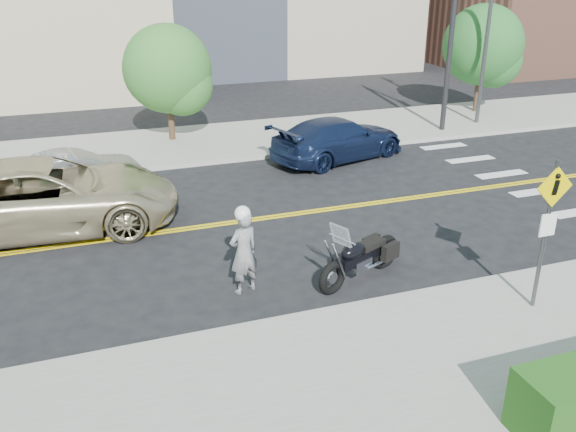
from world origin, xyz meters
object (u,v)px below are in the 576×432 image
(suv, at_px, (46,196))
(motorcycle, at_px, (361,247))
(motorcyclist, at_px, (244,250))
(parked_car_silver, at_px, (76,173))
(pedestrian_sign, at_px, (548,221))
(parked_car_blue, at_px, (338,139))

(suv, bearing_deg, motorcycle, -124.92)
(motorcyclist, distance_m, parked_car_silver, 7.92)
(motorcyclist, height_order, motorcycle, motorcyclist)
(pedestrian_sign, relative_size, motorcyclist, 1.55)
(motorcycle, relative_size, parked_car_silver, 0.63)
(motorcycle, height_order, parked_car_silver, motorcycle)
(parked_car_silver, bearing_deg, parked_car_blue, -96.79)
(suv, height_order, parked_car_silver, suv)
(pedestrian_sign, relative_size, suv, 0.45)
(motorcyclist, xyz_separation_m, suv, (-3.87, 4.77, -0.04))
(pedestrian_sign, xyz_separation_m, motorcycle, (-2.61, 2.41, -1.22))
(pedestrian_sign, bearing_deg, suv, 140.33)
(motorcyclist, height_order, parked_car_silver, motorcyclist)
(motorcycle, height_order, parked_car_blue, motorcycle)
(pedestrian_sign, distance_m, motorcycle, 3.76)
(motorcyclist, bearing_deg, motorcycle, 154.68)
(pedestrian_sign, height_order, parked_car_blue, pedestrian_sign)
(pedestrian_sign, xyz_separation_m, motorcyclist, (-5.14, 2.71, -1.00))
(motorcycle, relative_size, suv, 0.37)
(parked_car_blue, bearing_deg, motorcycle, 142.14)
(motorcyclist, height_order, suv, motorcyclist)
(motorcyclist, relative_size, motorcycle, 0.79)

